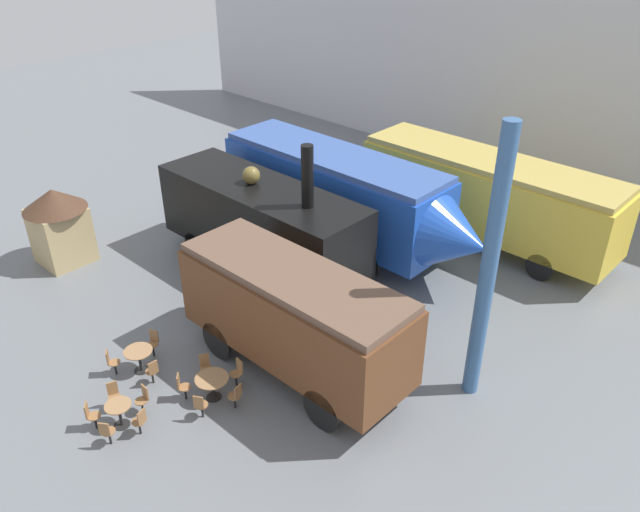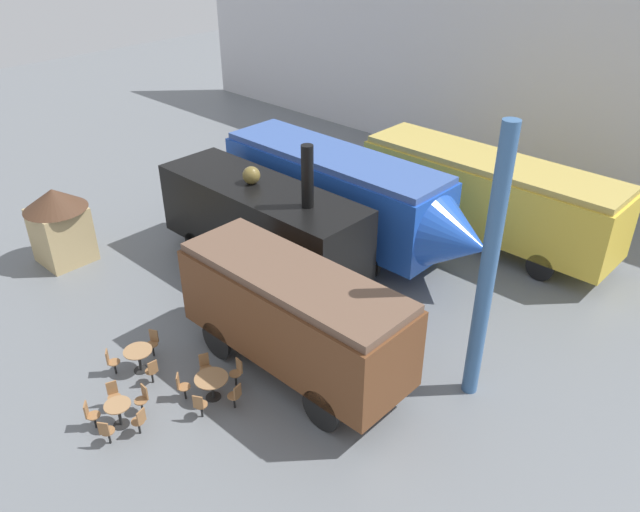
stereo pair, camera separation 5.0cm
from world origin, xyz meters
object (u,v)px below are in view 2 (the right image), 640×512
steam_locomotive (262,220)px  cafe_table_mid (118,410)px  cafe_table_near (138,355)px  passenger_coach_wooden (294,312)px  ticket_kiosk (59,221)px  visitor_person (221,276)px  streamlined_locomotive (350,196)px  passenger_coach_vintage (488,193)px  cafe_table_far (212,381)px  cafe_chair_0 (111,361)px

steam_locomotive → cafe_table_mid: steam_locomotive is taller
steam_locomotive → cafe_table_near: bearing=-75.9°
passenger_coach_wooden → ticket_kiosk: bearing=-172.3°
steam_locomotive → passenger_coach_wooden: size_ratio=1.19×
visitor_person → ticket_kiosk: 7.07m
streamlined_locomotive → ticket_kiosk: 11.08m
ticket_kiosk → steam_locomotive: bearing=38.4°
visitor_person → cafe_table_mid: bearing=-65.2°
ticket_kiosk → passenger_coach_wooden: bearing=7.7°
passenger_coach_wooden → ticket_kiosk: (-11.07, -1.51, -0.43)m
passenger_coach_vintage → ticket_kiosk: 16.59m
passenger_coach_wooden → cafe_table_mid: (-1.82, -4.79, -1.56)m
cafe_table_far → visitor_person: bearing=137.4°
cafe_chair_0 → visitor_person: 4.78m
passenger_coach_wooden → ticket_kiosk: 11.18m
passenger_coach_vintage → cafe_table_near: 14.60m
steam_locomotive → passenger_coach_wooden: bearing=-33.6°
passenger_coach_vintage → cafe_chair_0: size_ratio=12.09×
cafe_table_mid → visitor_person: size_ratio=0.40×
passenger_coach_vintage → visitor_person: passenger_coach_vintage is taller
passenger_coach_vintage → cafe_chair_0: (-3.65, -14.83, -1.57)m
visitor_person → steam_locomotive: bearing=102.5°
steam_locomotive → passenger_coach_vintage: bearing=57.8°
cafe_table_far → cafe_chair_0: bearing=-154.6°
streamlined_locomotive → cafe_table_near: streamlined_locomotive is taller
cafe_table_near → steam_locomotive: bearing=104.1°
passenger_coach_vintage → visitor_person: size_ratio=5.81×
passenger_coach_vintage → visitor_person: (-4.29, -10.11, -1.09)m
steam_locomotive → cafe_table_mid: (3.17, -8.11, -1.52)m
steam_locomotive → cafe_table_far: size_ratio=9.03×
streamlined_locomotive → ticket_kiosk: streamlined_locomotive is taller
cafe_table_far → cafe_chair_0: size_ratio=1.09×
cafe_chair_0 → cafe_table_far: bearing=-29.7°
cafe_table_mid → cafe_table_far: (0.97, 2.36, 0.05)m
passenger_coach_vintage → cafe_table_near: bearing=-102.7°
cafe_table_mid → cafe_table_far: bearing=67.6°
steam_locomotive → cafe_chair_0: steam_locomotive is taller
passenger_coach_wooden → passenger_coach_vintage: bearing=90.8°
streamlined_locomotive → cafe_chair_0: streamlined_locomotive is taller
passenger_coach_vintage → streamlined_locomotive: bearing=-131.4°
streamlined_locomotive → cafe_table_far: (2.96, -9.29, -1.61)m
steam_locomotive → cafe_table_far: steam_locomotive is taller
passenger_coach_wooden → visitor_person: size_ratio=3.99×
steam_locomotive → cafe_table_near: 6.86m
cafe_table_far → visitor_person: size_ratio=0.53×
ticket_kiosk → passenger_coach_vintage: bearing=48.9°
streamlined_locomotive → visitor_person: bearing=-96.1°
cafe_table_near → cafe_chair_0: size_ratio=0.97×
cafe_table_near → ticket_kiosk: 7.97m
cafe_table_mid → ticket_kiosk: ticket_kiosk is taller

